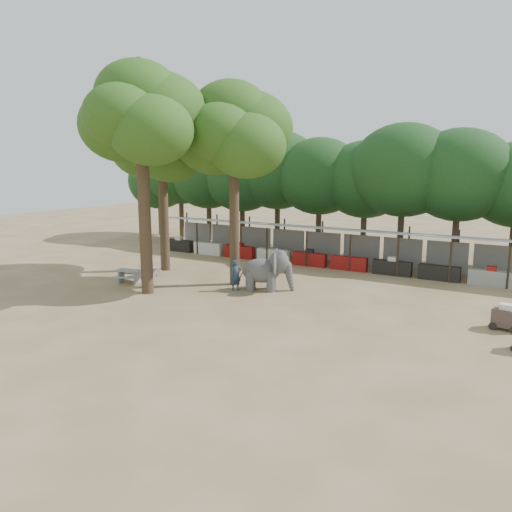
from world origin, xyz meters
The scene contains 11 objects.
ground centered at (0.00, 0.00, 0.00)m, with size 100.00×100.00×0.00m, color brown.
vendor_stalls centered at (0.00, 13.84, 1.18)m, with size 28.00×2.99×2.80m.
yard_tree_left centered at (-9.13, 7.19, 8.20)m, with size 7.10×6.90×11.02m.
yard_tree_center centered at (-6.13, 2.19, 9.21)m, with size 7.10×6.90×12.04m.
yard_tree_back centered at (-3.13, 6.19, 8.54)m, with size 7.10×6.90×11.36m.
backdrop_trees centered at (0.00, 19.00, 5.51)m, with size 46.46×5.95×8.33m.
elephant centered at (-0.72, 5.74, 1.12)m, with size 2.98×2.35×2.23m.
handler centered at (-2.16, 4.80, 0.85)m, with size 0.61×0.41×1.70m, color #26384C.
picnic_table_near centered at (-8.47, 3.16, 0.50)m, with size 1.85×1.74×0.77m.
picnic_table_far centered at (-8.50, 4.87, 0.44)m, with size 1.64×1.55×0.67m.
cart_back centered at (11.10, 4.97, 0.55)m, with size 1.24×0.91×1.11m.
Camera 1 is at (12.13, -17.55, 6.92)m, focal length 35.00 mm.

